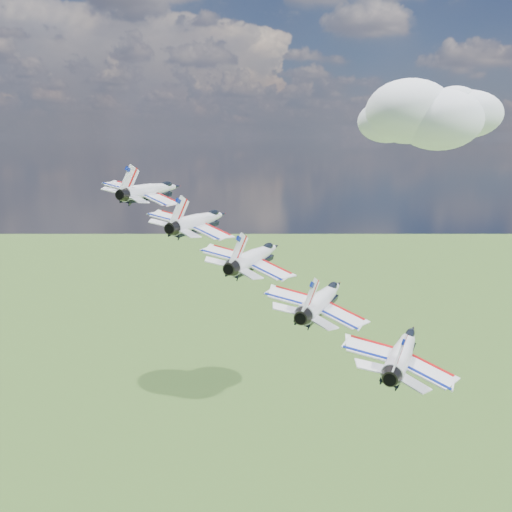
# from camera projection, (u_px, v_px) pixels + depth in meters

# --- Properties ---
(cloud_far) EXTENTS (61.13, 48.03, 24.01)m
(cloud_far) POSITION_uv_depth(u_px,v_px,m) (435.00, 111.00, 263.87)
(cloud_far) COLOR white
(jet_0) EXTENTS (17.45, 19.95, 7.65)m
(jet_0) POSITION_uv_depth(u_px,v_px,m) (152.00, 190.00, 84.42)
(jet_0) COLOR silver
(jet_1) EXTENTS (17.45, 19.95, 7.65)m
(jet_1) POSITION_uv_depth(u_px,v_px,m) (200.00, 220.00, 78.15)
(jet_1) COLOR white
(jet_2) EXTENTS (17.45, 19.95, 7.65)m
(jet_2) POSITION_uv_depth(u_px,v_px,m) (256.00, 256.00, 71.88)
(jet_2) COLOR white
(jet_3) EXTENTS (17.45, 19.95, 7.65)m
(jet_3) POSITION_uv_depth(u_px,v_px,m) (323.00, 298.00, 65.61)
(jet_3) COLOR white
(jet_4) EXTENTS (17.45, 19.95, 7.65)m
(jet_4) POSITION_uv_depth(u_px,v_px,m) (403.00, 350.00, 59.34)
(jet_4) COLOR silver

